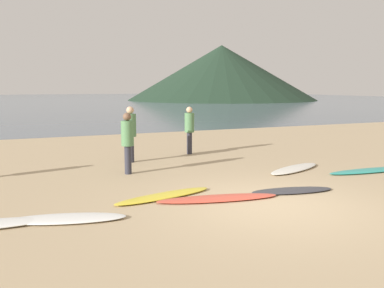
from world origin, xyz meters
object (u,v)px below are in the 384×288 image
Objects in this scene: surfboard_5 at (295,169)px; surfboard_4 at (292,190)px; surfboard_3 at (218,198)px; surfboard_6 at (371,170)px; person_2 at (131,130)px; person_0 at (189,126)px; person_1 at (128,138)px; surfboard_2 at (164,196)px; surfboard_1 at (66,219)px.

surfboard_4 is at bearing -151.08° from surfboard_5.
surfboard_3 is 1.81m from surfboard_4.
surfboard_6 is 1.57× the size of person_2.
surfboard_5 is 1.29× the size of person_2.
person_0 is at bearing 80.20° from person_2.
surfboard_5 is 0.82× the size of surfboard_6.
person_1 is (-2.87, 3.28, 0.93)m from surfboard_4.
surfboard_2 is at bearing -33.04° from person_2.
person_1 is (-6.16, 2.36, 0.93)m from surfboard_6.
surfboard_1 is at bearing -12.88° from person_0.
person_2 reaches higher than surfboard_3.
surfboard_5 is at bearing 153.53° from surfboard_6.
surfboard_5 is 1.35× the size of person_1.
person_0 is at bearing 48.22° from surfboard_2.
surfboard_5 is 1.36× the size of person_0.
surfboard_3 is at bearing 9.88° from person_0.
person_2 is at bearing 107.17° from surfboard_3.
surfboard_1 is 1.28× the size of person_1.
person_0 is 0.99× the size of person_1.
person_0 is at bearing 101.38° from surfboard_4.
surfboard_4 is (2.77, -0.69, -0.00)m from surfboard_2.
surfboard_6 is at bearing 22.19° from surfboard_1.
person_1 is at bearing 78.73° from surfboard_2.
surfboard_4 is 2.46m from surfboard_5.
person_2 is (2.50, 4.98, 0.97)m from surfboard_1.
surfboard_1 reaches higher than surfboard_2.
surfboard_5 is at bearing 32.67° from surfboard_1.
surfboard_3 is 1.16× the size of surfboard_5.
surfboard_4 is 5.71m from person_0.
surfboard_1 is at bearing -54.05° from person_2.
person_0 reaches higher than surfboard_1.
surfboard_1 is 1.29× the size of person_0.
surfboard_5 is (3.33, 1.86, 0.01)m from surfboard_3.
person_1 reaches higher than surfboard_3.
surfboard_5 reaches higher than surfboard_3.
person_2 is at bearing 119.62° from surfboard_5.
surfboard_5 is 4.99m from person_2.
surfboard_2 is 4.47m from surfboard_5.
surfboard_2 is 1.22× the size of surfboard_4.
surfboard_1 is at bearing -168.89° from surfboard_4.
surfboard_1 is at bearing 176.45° from person_1.
person_0 is 0.95× the size of person_2.
person_2 is (-2.36, 4.92, 0.98)m from surfboard_4.
person_0 is 3.63m from person_1.
surfboard_5 is at bearing 25.00° from person_2.
person_1 is at bearing -22.74° from person_0.
surfboard_5 is (4.29, 1.24, 0.01)m from surfboard_2.
surfboard_1 and surfboard_6 have the same top height.
person_1 is (-1.06, 3.21, 0.93)m from surfboard_3.
person_2 is (-5.65, 3.99, 0.97)m from surfboard_6.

